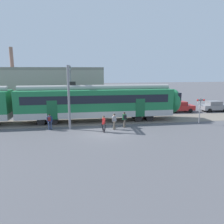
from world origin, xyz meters
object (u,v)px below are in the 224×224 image
(pedestrian_navy, at_px, (50,120))
(pedestrian_red, at_px, (104,123))
(pedestrian_grey, at_px, (114,120))
(parked_car_red, at_px, (180,107))
(crossing_signal, at_px, (200,107))
(pedestrian_green, at_px, (125,118))
(parked_car_grey, at_px, (214,106))

(pedestrian_navy, bearing_deg, pedestrian_red, -18.07)
(pedestrian_navy, bearing_deg, pedestrian_grey, -7.33)
(pedestrian_navy, xyz_separation_m, parked_car_red, (17.52, 6.94, -0.21))
(pedestrian_grey, xyz_separation_m, crossing_signal, (9.87, 0.70, 1.05))
(pedestrian_grey, height_order, parked_car_red, pedestrian_grey)
(parked_car_red, distance_m, crossing_signal, 7.27)
(pedestrian_grey, height_order, crossing_signal, crossing_signal)
(pedestrian_grey, height_order, pedestrian_green, same)
(parked_car_red, height_order, parked_car_grey, same)
(pedestrian_grey, relative_size, parked_car_red, 0.41)
(parked_car_grey, height_order, crossing_signal, crossing_signal)
(parked_car_red, bearing_deg, pedestrian_grey, -144.64)
(crossing_signal, bearing_deg, pedestrian_red, -171.78)
(pedestrian_green, bearing_deg, pedestrian_navy, 178.07)
(crossing_signal, bearing_deg, pedestrian_green, -179.23)
(pedestrian_navy, relative_size, crossing_signal, 0.56)
(crossing_signal, bearing_deg, pedestrian_navy, 179.49)
(pedestrian_navy, distance_m, parked_car_grey, 23.69)
(pedestrian_red, height_order, parked_car_red, pedestrian_red)
(pedestrian_green, bearing_deg, crossing_signal, 0.77)
(parked_car_red, bearing_deg, pedestrian_green, -143.59)
(pedestrian_grey, relative_size, pedestrian_green, 1.00)
(pedestrian_navy, height_order, pedestrian_red, same)
(pedestrian_navy, xyz_separation_m, crossing_signal, (16.41, -0.14, 1.02))
(pedestrian_green, bearing_deg, pedestrian_red, -148.35)
(pedestrian_grey, relative_size, crossing_signal, 0.56)
(pedestrian_grey, distance_m, parked_car_grey, 17.84)
(pedestrian_green, bearing_deg, pedestrian_grey, -154.28)
(pedestrian_grey, distance_m, crossing_signal, 9.95)
(pedestrian_navy, relative_size, pedestrian_grey, 1.00)
(parked_car_red, bearing_deg, crossing_signal, -98.84)
(parked_car_grey, bearing_deg, pedestrian_grey, -155.22)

